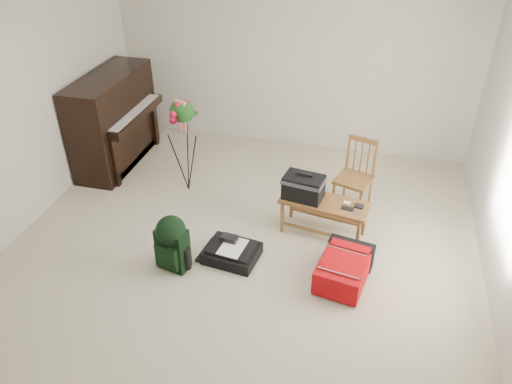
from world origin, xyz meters
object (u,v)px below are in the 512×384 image
(bench, at_px, (310,193))
(black_duffel, at_px, (232,252))
(red_suitcase, at_px, (344,265))
(dining_chair, at_px, (354,177))
(green_backpack, at_px, (172,241))
(piano, at_px, (115,122))
(flower_stand, at_px, (185,147))

(bench, xyz_separation_m, black_duffel, (-0.69, -0.66, -0.44))
(red_suitcase, distance_m, black_duffel, 1.18)
(bench, xyz_separation_m, dining_chair, (0.43, 0.60, -0.09))
(green_backpack, bearing_deg, dining_chair, 55.33)
(dining_chair, distance_m, red_suitcase, 1.29)
(piano, distance_m, black_duffel, 2.71)
(red_suitcase, relative_size, flower_stand, 0.59)
(red_suitcase, xyz_separation_m, green_backpack, (-1.71, -0.29, 0.19))
(green_backpack, xyz_separation_m, flower_stand, (-0.40, 1.44, 0.27))
(piano, distance_m, flower_stand, 1.27)
(black_duffel, bearing_deg, piano, 149.95)
(bench, distance_m, red_suitcase, 0.89)
(green_backpack, height_order, flower_stand, flower_stand)
(dining_chair, bearing_deg, flower_stand, -159.55)
(black_duffel, bearing_deg, dining_chair, 55.16)
(piano, bearing_deg, black_duffel, -36.97)
(green_backpack, distance_m, flower_stand, 1.52)
(flower_stand, bearing_deg, piano, -179.72)
(piano, bearing_deg, red_suitcase, -25.77)
(piano, bearing_deg, bench, -18.45)
(piano, xyz_separation_m, bench, (2.82, -0.94, -0.08))
(bench, xyz_separation_m, red_suitcase, (0.48, -0.65, -0.37))
(bench, bearing_deg, flower_stand, 172.05)
(dining_chair, height_order, black_duffel, dining_chair)
(bench, distance_m, black_duffel, 1.05)
(piano, bearing_deg, green_backpack, -49.83)
(dining_chair, relative_size, black_duffel, 1.51)
(piano, xyz_separation_m, red_suitcase, (3.30, -1.59, -0.45))
(bench, relative_size, flower_stand, 0.80)
(green_backpack, bearing_deg, piano, 142.69)
(dining_chair, distance_m, green_backpack, 2.27)
(black_duffel, height_order, flower_stand, flower_stand)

